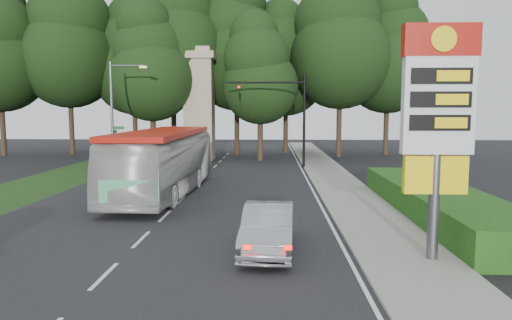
{
  "coord_description": "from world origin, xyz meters",
  "views": [
    {
      "loc": [
        4.46,
        -11.18,
        4.43
      ],
      "look_at": [
        3.78,
        9.53,
        2.2
      ],
      "focal_mm": 32.0,
      "sensor_mm": 36.0,
      "label": 1
    }
  ],
  "objects_px": {
    "transit_bus": "(164,163)",
    "sedan_silver": "(268,228)",
    "traffic_signal_mast": "(287,108)",
    "monument": "(199,104)",
    "streetlight_signs": "(115,111)",
    "gas_station_pylon": "(438,110)"
  },
  "relations": [
    {
      "from": "gas_station_pylon",
      "to": "monument",
      "type": "height_order",
      "value": "monument"
    },
    {
      "from": "transit_bus",
      "to": "sedan_silver",
      "type": "xyz_separation_m",
      "value": [
        5.57,
        -9.64,
        -0.97
      ]
    },
    {
      "from": "gas_station_pylon",
      "to": "sedan_silver",
      "type": "xyz_separation_m",
      "value": [
        -4.82,
        0.94,
        -3.71
      ]
    },
    {
      "from": "streetlight_signs",
      "to": "sedan_silver",
      "type": "bearing_deg",
      "value": -59.22
    },
    {
      "from": "gas_station_pylon",
      "to": "transit_bus",
      "type": "distance_m",
      "value": 15.08
    },
    {
      "from": "traffic_signal_mast",
      "to": "transit_bus",
      "type": "height_order",
      "value": "traffic_signal_mast"
    },
    {
      "from": "gas_station_pylon",
      "to": "transit_bus",
      "type": "height_order",
      "value": "gas_station_pylon"
    },
    {
      "from": "monument",
      "to": "transit_bus",
      "type": "xyz_separation_m",
      "value": [
        0.8,
        -17.43,
        -3.4
      ]
    },
    {
      "from": "traffic_signal_mast",
      "to": "sedan_silver",
      "type": "relative_size",
      "value": 1.62
    },
    {
      "from": "monument",
      "to": "sedan_silver",
      "type": "distance_m",
      "value": 28.15
    },
    {
      "from": "streetlight_signs",
      "to": "transit_bus",
      "type": "relative_size",
      "value": 0.65
    },
    {
      "from": "monument",
      "to": "streetlight_signs",
      "type": "bearing_deg",
      "value": -121.97
    },
    {
      "from": "transit_bus",
      "to": "sedan_silver",
      "type": "bearing_deg",
      "value": -57.6
    },
    {
      "from": "transit_bus",
      "to": "sedan_silver",
      "type": "distance_m",
      "value": 11.18
    },
    {
      "from": "streetlight_signs",
      "to": "monument",
      "type": "xyz_separation_m",
      "value": [
        4.99,
        7.99,
        0.67
      ]
    },
    {
      "from": "traffic_signal_mast",
      "to": "monument",
      "type": "distance_m",
      "value": 9.76
    },
    {
      "from": "traffic_signal_mast",
      "to": "sedan_silver",
      "type": "distance_m",
      "value": 21.47
    },
    {
      "from": "traffic_signal_mast",
      "to": "transit_bus",
      "type": "bearing_deg",
      "value": -121.04
    },
    {
      "from": "traffic_signal_mast",
      "to": "monument",
      "type": "height_order",
      "value": "monument"
    },
    {
      "from": "gas_station_pylon",
      "to": "monument",
      "type": "relative_size",
      "value": 0.68
    },
    {
      "from": "traffic_signal_mast",
      "to": "sedan_silver",
      "type": "height_order",
      "value": "traffic_signal_mast"
    },
    {
      "from": "monument",
      "to": "transit_bus",
      "type": "height_order",
      "value": "monument"
    }
  ]
}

